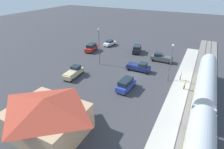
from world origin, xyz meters
The scene contains 16 objects.
ground_plane centered at (0.00, 0.00, 0.00)m, with size 200.00×200.00×0.00m, color #38383D.
railway_track centered at (-14.00, 0.00, 0.09)m, with size 4.80×70.00×0.30m.
platform centered at (-10.00, 0.00, 0.15)m, with size 3.20×46.00×0.30m.
passenger_train centered at (-14.00, 12.89, 2.86)m, with size 2.93×38.14×4.98m.
station_building centered at (4.00, 22.00, 2.92)m, with size 10.35×8.53×5.62m.
pedestrian_on_platform centered at (-10.72, 2.24, 1.28)m, with size 0.36×0.36×1.71m.
pedestrian_waiting_far centered at (-9.48, -1.15, 1.28)m, with size 0.36×0.36×1.71m.
suv_red centered at (16.84, -8.06, 1.15)m, with size 2.47×5.08×2.22m.
pickup_tan centered at (11.40, 7.28, 1.03)m, with size 2.27×5.51×2.14m.
suv_black centered at (4.47, -13.12, 1.15)m, with size 2.94×5.20×2.22m.
sedan_white centered at (14.50, -15.29, 0.88)m, with size 2.64×4.76×1.74m.
pickup_charcoal centered at (-3.48, -9.80, 1.03)m, with size 5.41×2.50×2.14m.
suv_blue centered at (-0.76, 6.99, 1.15)m, with size 2.30×5.03×2.22m.
pickup_navy centered at (-0.18, -1.87, 1.03)m, with size 5.41×2.51×2.14m.
light_pole_near_platform centered at (-7.20, -0.28, 4.95)m, with size 0.44×0.44×7.89m.
light_pole_lot_center centered at (9.84, -1.08, 5.49)m, with size 0.44×0.44×8.88m.
Camera 1 is at (-12.01, 34.56, 18.50)m, focal length 29.03 mm.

